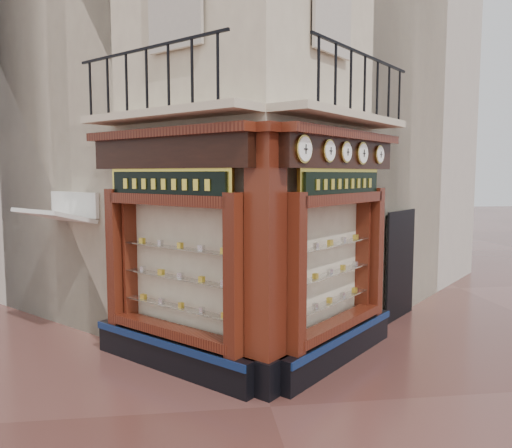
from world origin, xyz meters
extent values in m
plane|color=#4F2A25|center=(0.00, 0.00, 0.00)|extent=(80.00, 80.00, 0.00)
cube|color=beige|center=(0.00, 6.16, 6.00)|extent=(11.31, 11.31, 12.00)
cube|color=#B2A79B|center=(-2.47, 8.63, 5.50)|extent=(11.31, 11.31, 11.00)
cube|color=#B2A79B|center=(2.47, 8.63, 5.50)|extent=(11.31, 11.31, 11.00)
cube|color=black|center=(-1.44, 1.54, 0.28)|extent=(2.72, 2.72, 0.55)
cube|color=#0E1F47|center=(-1.57, 1.41, 0.49)|extent=(2.50, 2.50, 0.12)
cube|color=#39110A|center=(-0.45, 0.55, 1.77)|extent=(0.37, 0.37, 2.45)
cube|color=#39110A|center=(-2.43, 2.53, 1.77)|extent=(0.37, 0.37, 2.45)
cube|color=beige|center=(-1.20, 1.77, 1.75)|extent=(1.80, 1.80, 2.10)
cube|color=black|center=(-1.42, 1.55, 3.60)|extent=(2.69, 2.69, 0.50)
cube|color=#39110A|center=(-1.47, 1.50, 3.91)|extent=(2.86, 2.86, 0.14)
cube|color=black|center=(1.44, 1.54, 0.28)|extent=(2.72, 2.72, 0.55)
cube|color=#0E1F47|center=(1.57, 1.41, 0.49)|extent=(2.50, 2.50, 0.12)
cube|color=#39110A|center=(0.45, 0.55, 1.77)|extent=(0.37, 0.37, 2.45)
cube|color=#39110A|center=(2.43, 2.53, 1.77)|extent=(0.37, 0.37, 2.45)
cube|color=beige|center=(1.20, 1.77, 1.75)|extent=(1.80, 1.80, 2.10)
cube|color=black|center=(1.42, 1.55, 3.60)|extent=(2.69, 2.69, 0.50)
cube|color=#39110A|center=(1.47, 1.50, 3.91)|extent=(2.86, 2.86, 0.14)
cube|color=black|center=(0.00, 0.50, 0.28)|extent=(0.78, 0.78, 0.55)
cube|color=#39110A|center=(0.00, 0.50, 2.20)|extent=(0.64, 0.64, 3.50)
cube|color=#39110A|center=(0.00, 0.50, 3.91)|extent=(0.85, 0.85, 0.14)
cube|color=beige|center=(-1.48, 1.49, 4.20)|extent=(2.97, 2.97, 0.12)
cube|color=black|center=(-1.72, 1.26, 5.15)|extent=(2.36, 2.36, 0.04)
cube|color=beige|center=(1.48, 1.49, 4.20)|extent=(2.97, 2.97, 0.12)
cube|color=black|center=(1.72, 1.26, 5.15)|extent=(2.36, 2.36, 0.04)
cylinder|color=gold|center=(0.54, 0.44, 3.62)|extent=(0.32, 0.32, 0.41)
cylinder|color=white|center=(0.56, 0.42, 3.62)|extent=(0.26, 0.26, 0.35)
cube|color=black|center=(0.57, 0.41, 3.62)|extent=(0.02, 0.02, 0.14)
cube|color=black|center=(0.57, 0.41, 3.62)|extent=(0.08, 0.08, 0.01)
cylinder|color=gold|center=(1.05, 0.96, 3.62)|extent=(0.29, 0.29, 0.36)
cylinder|color=white|center=(1.08, 0.94, 3.62)|extent=(0.23, 0.23, 0.31)
cube|color=black|center=(1.09, 0.93, 3.62)|extent=(0.02, 0.02, 0.12)
cube|color=black|center=(1.09, 0.93, 3.62)|extent=(0.07, 0.07, 0.01)
cylinder|color=gold|center=(1.45, 1.36, 3.62)|extent=(0.28, 0.28, 0.35)
cylinder|color=white|center=(1.48, 1.34, 3.62)|extent=(0.23, 0.23, 0.30)
cube|color=black|center=(1.49, 1.33, 3.62)|extent=(0.02, 0.02, 0.12)
cube|color=black|center=(1.49, 1.33, 3.62)|extent=(0.07, 0.07, 0.01)
cylinder|color=gold|center=(1.88, 1.79, 3.62)|extent=(0.31, 0.31, 0.39)
cylinder|color=white|center=(1.90, 1.77, 3.62)|extent=(0.25, 0.25, 0.34)
cube|color=black|center=(1.91, 1.76, 3.62)|extent=(0.02, 0.02, 0.13)
cube|color=black|center=(1.91, 1.76, 3.62)|extent=(0.08, 0.08, 0.01)
cylinder|color=gold|center=(2.39, 2.29, 3.62)|extent=(0.27, 0.27, 0.34)
cylinder|color=white|center=(2.41, 2.27, 3.62)|extent=(0.22, 0.22, 0.29)
cube|color=black|center=(2.42, 2.26, 3.62)|extent=(0.02, 0.02, 0.11)
cube|color=black|center=(2.42, 2.26, 3.62)|extent=(0.07, 0.07, 0.01)
cube|color=yellow|center=(-1.45, 1.53, 3.10)|extent=(2.01, 2.01, 0.54)
cube|color=black|center=(-1.48, 1.50, 3.10)|extent=(1.87, 1.87, 0.40)
cube|color=yellow|center=(1.45, 1.53, 3.10)|extent=(1.94, 1.94, 0.52)
cube|color=black|center=(1.48, 1.50, 3.10)|extent=(1.81, 1.81, 0.39)
camera|label=1|loc=(-1.07, -6.64, 3.27)|focal=35.00mm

